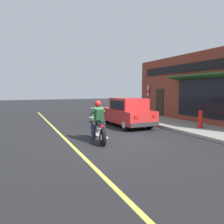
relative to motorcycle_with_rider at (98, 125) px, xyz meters
name	(u,v)px	position (x,y,z in m)	size (l,w,h in m)	color
ground_plane	(117,141)	(0.72, -0.18, -0.68)	(80.00, 80.00, 0.00)	black
sidewalk_curb	(166,122)	(5.42, 2.82, -0.61)	(2.60, 22.00, 0.14)	gray
lane_stripe	(57,131)	(-1.08, 2.82, -0.67)	(0.12, 19.80, 0.01)	#D1C64C
storefront_building	(195,88)	(6.95, 2.12, 1.43)	(1.25, 11.18, 4.20)	brown
motorcycle_with_rider	(98,125)	(0.00, 0.00, 0.00)	(0.61, 2.02, 1.62)	black
car_hatchback	(127,113)	(2.72, 2.78, 0.09)	(1.74, 3.82, 1.57)	black
fire_hydrant	(200,119)	(5.44, 0.17, -0.11)	(0.36, 0.24, 0.88)	red
trash_bin	(131,108)	(5.28, 6.92, -0.04)	(0.56, 0.56, 0.98)	#2D2D33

